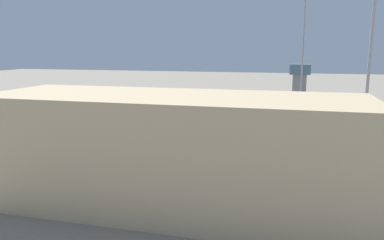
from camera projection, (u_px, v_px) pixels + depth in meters
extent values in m
plane|color=gray|center=(177.00, 125.00, 87.13)|extent=(400.00, 400.00, 0.00)
cube|color=#3D3833|center=(198.00, 111.00, 106.13)|extent=(140.00, 2.80, 0.12)
cube|color=#4C443D|center=(193.00, 114.00, 101.37)|extent=(140.00, 2.80, 0.12)
cube|color=#3D3833|center=(188.00, 118.00, 96.62)|extent=(140.00, 2.80, 0.12)
cube|color=#3D3833|center=(183.00, 121.00, 91.87)|extent=(140.00, 2.80, 0.12)
cube|color=#3D3833|center=(177.00, 125.00, 87.12)|extent=(140.00, 2.80, 0.12)
cube|color=#4C443D|center=(170.00, 129.00, 82.37)|extent=(140.00, 2.80, 0.12)
cube|color=#3D3833|center=(162.00, 134.00, 77.62)|extent=(140.00, 2.80, 0.12)
cube|color=#4C443D|center=(154.00, 140.00, 72.87)|extent=(140.00, 2.80, 0.12)
cube|color=#4C443D|center=(144.00, 146.00, 68.12)|extent=(140.00, 2.80, 0.12)
cube|color=gold|center=(294.00, 127.00, 75.53)|extent=(10.00, 3.00, 3.60)
cube|color=gold|center=(279.00, 114.00, 75.81)|extent=(3.00, 2.70, 1.40)
cube|color=#A8AAB2|center=(233.00, 141.00, 63.72)|extent=(23.00, 3.00, 3.80)
cube|color=#285193|center=(233.00, 142.00, 63.74)|extent=(22.40, 3.06, 0.36)
cube|color=#A8AAB2|center=(103.00, 133.00, 69.79)|extent=(23.00, 3.00, 3.80)
cube|color=#285193|center=(103.00, 136.00, 69.87)|extent=(22.40, 3.06, 0.36)
cube|color=#A8AAB2|center=(329.00, 112.00, 92.47)|extent=(23.00, 3.00, 3.80)
cube|color=black|center=(328.00, 113.00, 92.51)|extent=(22.40, 3.06, 0.36)
cube|color=#A8AAB2|center=(230.00, 108.00, 98.54)|extent=(23.00, 3.00, 3.80)
cube|color=black|center=(230.00, 109.00, 98.55)|extent=(22.40, 3.06, 0.36)
cube|color=#A8AAB2|center=(143.00, 105.00, 104.61)|extent=(23.00, 3.00, 3.80)
cube|color=black|center=(143.00, 107.00, 104.71)|extent=(22.40, 3.06, 0.36)
cube|color=#A8AAB2|center=(65.00, 102.00, 110.68)|extent=(23.00, 3.00, 3.80)
cube|color=black|center=(65.00, 103.00, 110.75)|extent=(22.40, 3.06, 0.36)
cube|color=silver|center=(269.00, 137.00, 67.06)|extent=(23.00, 3.00, 3.80)
cube|color=silver|center=(141.00, 129.00, 73.13)|extent=(23.00, 3.00, 3.80)
cube|color=silver|center=(33.00, 123.00, 79.20)|extent=(23.00, 3.00, 3.80)
cube|color=#1E6B9E|center=(255.00, 111.00, 92.02)|extent=(18.00, 3.00, 4.40)
cube|color=#B7BABF|center=(169.00, 109.00, 97.52)|extent=(23.00, 3.00, 3.80)
cube|color=#285193|center=(169.00, 109.00, 97.51)|extent=(22.40, 3.06, 0.36)
cube|color=#B7BABF|center=(85.00, 106.00, 103.59)|extent=(23.00, 3.00, 3.80)
cube|color=#285193|center=(85.00, 107.00, 103.67)|extent=(22.40, 3.06, 0.36)
cube|color=#B7BABF|center=(356.00, 132.00, 67.94)|extent=(23.00, 3.00, 5.00)
cube|color=#1E6B9E|center=(356.00, 134.00, 68.00)|extent=(22.40, 3.06, 0.36)
cube|color=#B7BABF|center=(223.00, 125.00, 74.01)|extent=(23.00, 3.00, 5.00)
cube|color=#1E6B9E|center=(223.00, 126.00, 74.02)|extent=(22.40, 3.06, 0.36)
cube|color=#B7BABF|center=(110.00, 119.00, 80.08)|extent=(23.00, 3.00, 5.00)
cube|color=#1E6B9E|center=(110.00, 121.00, 80.15)|extent=(22.40, 3.06, 0.36)
cube|color=silver|center=(300.00, 118.00, 84.70)|extent=(23.00, 3.00, 3.80)
cube|color=silver|center=(195.00, 114.00, 90.77)|extent=(23.00, 3.00, 3.80)
cube|color=silver|center=(103.00, 110.00, 96.84)|extent=(23.00, 3.00, 3.80)
cube|color=silver|center=(22.00, 106.00, 102.91)|extent=(23.00, 3.00, 3.80)
cylinder|color=#9EA0A5|center=(302.00, 57.00, 99.32)|extent=(0.44, 0.44, 30.09)
cylinder|color=#9EA0A5|center=(369.00, 65.00, 53.56)|extent=(0.44, 0.44, 30.01)
cube|color=tan|center=(174.00, 151.00, 41.80)|extent=(41.15, 14.08, 12.44)
cube|color=gray|center=(299.00, 90.00, 114.84)|extent=(4.00, 4.00, 9.73)
cube|color=slate|center=(300.00, 69.00, 113.66)|extent=(6.00, 6.00, 3.00)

